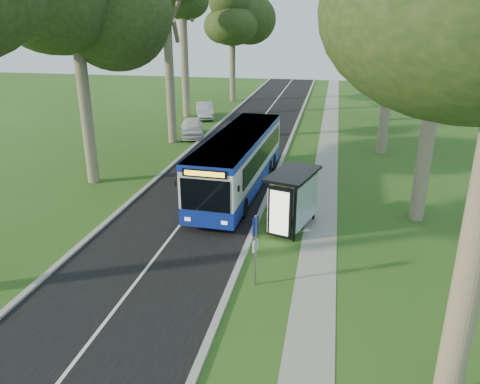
{
  "coord_description": "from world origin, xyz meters",
  "views": [
    {
      "loc": [
        3.21,
        -16.11,
        9.16
      ],
      "look_at": [
        -0.77,
        3.77,
        1.6
      ],
      "focal_mm": 35.0,
      "sensor_mm": 36.0,
      "label": 1
    }
  ],
  "objects_px": {
    "bus_stop_sign": "(255,243)",
    "litter_bin": "(289,197)",
    "bus": "(239,162)",
    "car_white": "(192,127)",
    "bus_shelter": "(295,192)",
    "car_silver": "(205,110)"
  },
  "relations": [
    {
      "from": "bus_stop_sign",
      "to": "bus",
      "type": "bearing_deg",
      "value": 122.99
    },
    {
      "from": "bus_shelter",
      "to": "car_white",
      "type": "xyz_separation_m",
      "value": [
        -9.84,
        16.65,
        -1.15
      ]
    },
    {
      "from": "bus",
      "to": "bus_stop_sign",
      "type": "bearing_deg",
      "value": -72.58
    },
    {
      "from": "bus",
      "to": "bus_stop_sign",
      "type": "distance_m",
      "value": 10.01
    },
    {
      "from": "bus",
      "to": "car_white",
      "type": "height_order",
      "value": "bus"
    },
    {
      "from": "bus",
      "to": "bus_shelter",
      "type": "relative_size",
      "value": 3.51
    },
    {
      "from": "bus_stop_sign",
      "to": "bus_shelter",
      "type": "height_order",
      "value": "bus_stop_sign"
    },
    {
      "from": "bus_stop_sign",
      "to": "car_white",
      "type": "relative_size",
      "value": 0.62
    },
    {
      "from": "bus_shelter",
      "to": "car_white",
      "type": "bearing_deg",
      "value": 136.43
    },
    {
      "from": "litter_bin",
      "to": "car_silver",
      "type": "xyz_separation_m",
      "value": [
        -10.34,
        21.13,
        0.27
      ]
    },
    {
      "from": "bus_shelter",
      "to": "bus_stop_sign",
      "type": "bearing_deg",
      "value": -85.47
    },
    {
      "from": "bus_shelter",
      "to": "car_silver",
      "type": "relative_size",
      "value": 0.79
    },
    {
      "from": "bus",
      "to": "bus_shelter",
      "type": "xyz_separation_m",
      "value": [
        3.52,
        -4.86,
        0.24
      ]
    },
    {
      "from": "bus_stop_sign",
      "to": "litter_bin",
      "type": "height_order",
      "value": "bus_stop_sign"
    },
    {
      "from": "litter_bin",
      "to": "bus_shelter",
      "type": "bearing_deg",
      "value": -80.61
    },
    {
      "from": "bus_stop_sign",
      "to": "car_white",
      "type": "xyz_separation_m",
      "value": [
        -8.87,
        21.47,
        -0.94
      ]
    },
    {
      "from": "bus_stop_sign",
      "to": "litter_bin",
      "type": "bearing_deg",
      "value": 104.98
    },
    {
      "from": "car_silver",
      "to": "bus_shelter",
      "type": "bearing_deg",
      "value": -84.61
    },
    {
      "from": "car_white",
      "to": "bus_shelter",
      "type": "bearing_deg",
      "value": -76.61
    },
    {
      "from": "bus_stop_sign",
      "to": "litter_bin",
      "type": "xyz_separation_m",
      "value": [
        0.45,
        7.95,
        -1.23
      ]
    },
    {
      "from": "bus_shelter",
      "to": "car_white",
      "type": "relative_size",
      "value": 0.79
    },
    {
      "from": "litter_bin",
      "to": "car_silver",
      "type": "distance_m",
      "value": 23.52
    }
  ]
}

